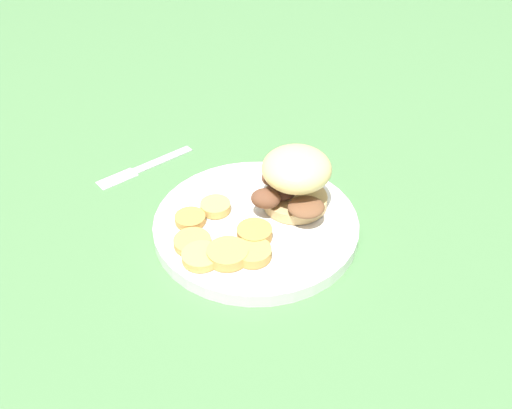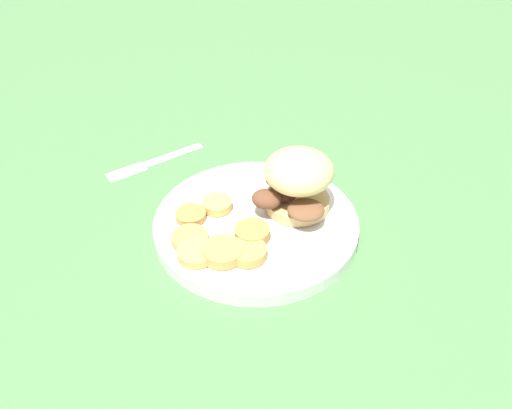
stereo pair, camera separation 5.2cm
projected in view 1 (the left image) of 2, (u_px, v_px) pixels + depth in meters
ground_plane at (256, 231)px, 0.80m from camera, size 4.00×4.00×0.00m
dinner_plate at (256, 225)px, 0.79m from camera, size 0.27×0.27×0.02m
sandwich at (294, 179)px, 0.78m from camera, size 0.11×0.13×0.08m
potato_round_0 at (190, 219)px, 0.78m from camera, size 0.04×0.04×0.01m
potato_round_1 at (215, 207)px, 0.80m from camera, size 0.04×0.04×0.01m
potato_round_2 at (228, 254)px, 0.72m from camera, size 0.05×0.05×0.01m
potato_round_3 at (253, 252)px, 0.73m from camera, size 0.05×0.05×0.01m
potato_round_4 at (192, 242)px, 0.74m from camera, size 0.05×0.05×0.01m
potato_round_5 at (201, 256)px, 0.72m from camera, size 0.05×0.05×0.01m
potato_round_6 at (254, 233)px, 0.75m from camera, size 0.04×0.04×0.01m
fork at (145, 167)px, 0.91m from camera, size 0.16×0.03×0.00m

